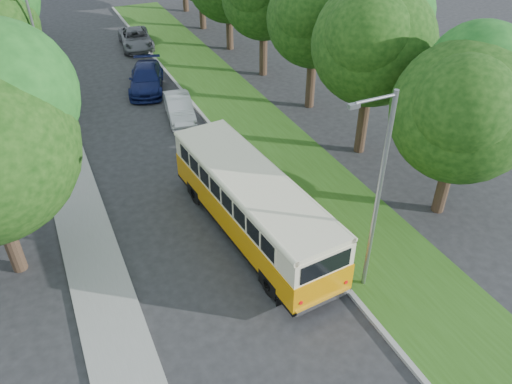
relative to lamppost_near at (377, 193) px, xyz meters
name	(u,v)px	position (x,y,z in m)	size (l,w,h in m)	color
ground	(234,276)	(-4.21, 2.50, -4.37)	(120.00, 120.00, 0.00)	#262628
curb	(262,187)	(-0.61, 7.50, -4.29)	(0.20, 70.00, 0.15)	gray
grass_verge	(304,176)	(1.74, 7.50, -4.30)	(4.50, 70.00, 0.13)	#2B5316
sidewalk	(86,234)	(-9.01, 7.50, -4.31)	(2.20, 70.00, 0.12)	gray
treeline	(164,0)	(-1.06, 20.49, 1.56)	(24.27, 41.91, 9.46)	#332319
lamppost_near	(377,193)	(0.00, 0.00, 0.00)	(1.71, 0.16, 8.00)	gray
lamppost_far	(39,59)	(-8.91, 18.50, -0.25)	(1.71, 0.16, 7.50)	gray
warning_sign	(63,129)	(-8.71, 14.48, -2.66)	(0.56, 0.10, 2.50)	gray
vintage_bus	(252,206)	(-2.49, 4.52, -2.85)	(2.64, 10.25, 3.05)	orange
car_silver	(213,160)	(-2.19, 9.99, -3.75)	(1.47, 3.64, 1.24)	#BBBABF
car_white	(179,108)	(-1.92, 16.34, -3.68)	(1.46, 4.19, 1.38)	silver
car_blue	(146,79)	(-2.60, 21.39, -3.60)	(2.16, 5.32, 1.54)	#121B4F
car_grey	(136,39)	(-1.21, 30.02, -3.64)	(2.41, 5.22, 1.45)	slate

